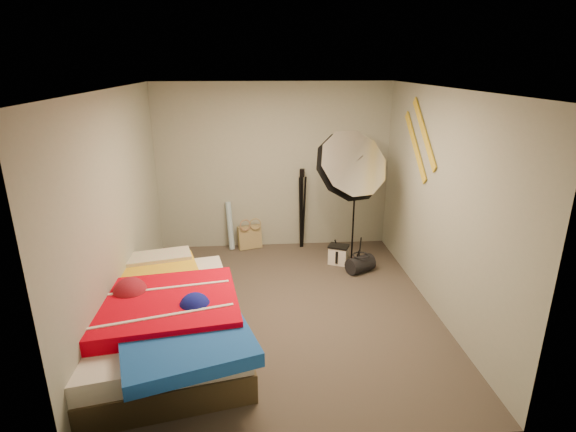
{
  "coord_description": "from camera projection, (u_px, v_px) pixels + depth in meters",
  "views": [
    {
      "loc": [
        -0.33,
        -4.63,
        2.74
      ],
      "look_at": [
        0.1,
        0.6,
        0.95
      ],
      "focal_mm": 28.0,
      "sensor_mm": 36.0,
      "label": 1
    }
  ],
  "objects": [
    {
      "name": "wall_back",
      "position": [
        274.0,
        167.0,
        6.76
      ],
      "size": [
        3.5,
        0.0,
        3.5
      ],
      "primitive_type": "plane",
      "rotation": [
        1.57,
        0.0,
        0.0
      ],
      "color": "#989C8D",
      "rests_on": "floor"
    },
    {
      "name": "camera_tripod",
      "position": [
        302.0,
        203.0,
        6.84
      ],
      "size": [
        0.08,
        0.08,
        1.25
      ],
      "color": "black",
      "rests_on": "floor"
    },
    {
      "name": "floor",
      "position": [
        284.0,
        309.0,
        5.28
      ],
      "size": [
        4.0,
        4.0,
        0.0
      ],
      "primitive_type": "plane",
      "color": "#4B4339",
      "rests_on": "ground"
    },
    {
      "name": "duffel_bag",
      "position": [
        360.0,
        264.0,
        6.18
      ],
      "size": [
        0.44,
        0.38,
        0.23
      ],
      "primitive_type": "cylinder",
      "rotation": [
        0.0,
        1.57,
        0.51
      ],
      "color": "black",
      "rests_on": "floor"
    },
    {
      "name": "tote_bag",
      "position": [
        250.0,
        237.0,
        6.96
      ],
      "size": [
        0.39,
        0.25,
        0.37
      ],
      "primitive_type": "cube",
      "rotation": [
        -0.14,
        0.0,
        0.29
      ],
      "color": "tan",
      "rests_on": "floor"
    },
    {
      "name": "ceiling",
      "position": [
        283.0,
        89.0,
        4.47
      ],
      "size": [
        4.0,
        4.0,
        0.0
      ],
      "primitive_type": "plane",
      "rotation": [
        3.14,
        0.0,
        0.0
      ],
      "color": "silver",
      "rests_on": "wall_back"
    },
    {
      "name": "wall_front",
      "position": [
        305.0,
        300.0,
        2.99
      ],
      "size": [
        3.5,
        0.0,
        3.5
      ],
      "primitive_type": "plane",
      "rotation": [
        -1.57,
        0.0,
        0.0
      ],
      "color": "#989C8D",
      "rests_on": "floor"
    },
    {
      "name": "wall_left",
      "position": [
        118.0,
        212.0,
        4.74
      ],
      "size": [
        0.0,
        4.0,
        4.0
      ],
      "primitive_type": "plane",
      "rotation": [
        1.57,
        0.0,
        1.57
      ],
      "color": "#989C8D",
      "rests_on": "floor"
    },
    {
      "name": "wall_stripe_upper",
      "position": [
        424.0,
        133.0,
        5.35
      ],
      "size": [
        0.02,
        0.91,
        0.78
      ],
      "primitive_type": "cube",
      "rotation": [
        0.7,
        0.0,
        0.0
      ],
      "color": "gold",
      "rests_on": "wall_right"
    },
    {
      "name": "photo_umbrella",
      "position": [
        349.0,
        167.0,
        5.82
      ],
      "size": [
        1.1,
        0.91,
        2.04
      ],
      "color": "black",
      "rests_on": "floor"
    },
    {
      "name": "camera_case",
      "position": [
        338.0,
        255.0,
        6.44
      ],
      "size": [
        0.31,
        0.28,
        0.26
      ],
      "primitive_type": "cube",
      "rotation": [
        0.0,
        0.0,
        -0.43
      ],
      "color": "white",
      "rests_on": "floor"
    },
    {
      "name": "bed",
      "position": [
        162.0,
        319.0,
        4.48
      ],
      "size": [
        1.96,
        2.51,
        0.63
      ],
      "color": "#483A24",
      "rests_on": "floor"
    },
    {
      "name": "wall_stripe_lower",
      "position": [
        415.0,
        146.0,
        5.65
      ],
      "size": [
        0.02,
        0.91,
        0.78
      ],
      "primitive_type": "cube",
      "rotation": [
        0.7,
        0.0,
        0.0
      ],
      "color": "gold",
      "rests_on": "wall_right"
    },
    {
      "name": "wrapping_roll",
      "position": [
        230.0,
        226.0,
        6.9
      ],
      "size": [
        0.15,
        0.23,
        0.74
      ],
      "primitive_type": "cylinder",
      "rotation": [
        -0.17,
        0.0,
        0.32
      ],
      "color": "#5D99BD",
      "rests_on": "floor"
    },
    {
      "name": "wall_right",
      "position": [
        439.0,
        204.0,
        5.01
      ],
      "size": [
        0.0,
        4.0,
        4.0
      ],
      "primitive_type": "plane",
      "rotation": [
        1.57,
        0.0,
        -1.57
      ],
      "color": "#989C8D",
      "rests_on": "floor"
    }
  ]
}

